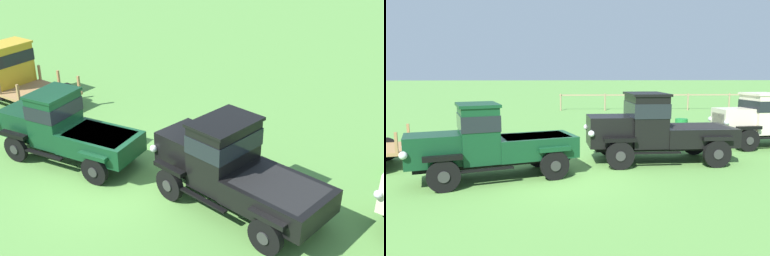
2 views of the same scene
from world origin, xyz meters
TOP-DOWN VIEW (x-y plane):
  - ground_plane at (0.00, 0.00)m, footprint 240.00×240.00m
  - paddock_fence at (8.15, 18.18)m, footprint 16.47×0.51m
  - vintage_truck_second_in_line at (-1.90, -0.39)m, footprint 4.82×2.93m
  - vintage_truck_midrow_center at (3.11, 1.43)m, footprint 4.88×2.24m
  - vintage_truck_far_side at (7.80, 3.73)m, footprint 4.63×2.20m
  - oil_drum_near_fence at (5.46, 5.87)m, footprint 0.59×0.59m

SIDE VIEW (x-z plane):
  - ground_plane at x=0.00m, z-range 0.00..0.00m
  - oil_drum_near_fence at x=5.46m, z-range 0.00..0.87m
  - paddock_fence at x=8.15m, z-range 0.29..1.58m
  - vintage_truck_second_in_line at x=-1.90m, z-range -0.02..2.10m
  - vintage_truck_far_side at x=7.80m, z-range 0.05..2.19m
  - vintage_truck_midrow_center at x=3.11m, z-range -0.01..2.27m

